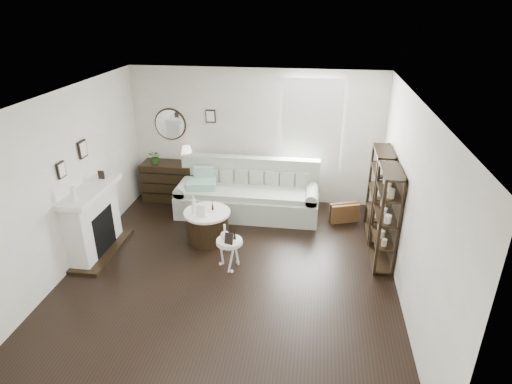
% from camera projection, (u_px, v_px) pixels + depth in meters
% --- Properties ---
extents(room, '(5.50, 5.50, 5.50)m').
position_uv_depth(room, '(293.00, 127.00, 8.30)').
color(room, black).
rests_on(room, ground).
extents(fireplace, '(0.50, 1.40, 1.84)m').
position_uv_depth(fireplace, '(94.00, 223.00, 6.98)').
color(fireplace, white).
rests_on(fireplace, ground).
extents(shelf_unit_far, '(0.30, 0.80, 1.60)m').
position_uv_depth(shelf_unit_far, '(379.00, 194.00, 7.39)').
color(shelf_unit_far, black).
rests_on(shelf_unit_far, ground).
extents(shelf_unit_near, '(0.30, 0.80, 1.60)m').
position_uv_depth(shelf_unit_near, '(386.00, 218.00, 6.58)').
color(shelf_unit_near, black).
rests_on(shelf_unit_near, ground).
extents(sofa, '(2.72, 0.94, 1.06)m').
position_uv_depth(sofa, '(248.00, 196.00, 8.37)').
color(sofa, '#A2AD9A').
rests_on(sofa, ground).
extents(quilt, '(0.62, 0.54, 0.14)m').
position_uv_depth(quilt, '(201.00, 184.00, 8.25)').
color(quilt, '#268D71').
rests_on(quilt, sofa).
extents(suitcase, '(0.57, 0.35, 0.36)m').
position_uv_depth(suitcase, '(344.00, 213.00, 8.10)').
color(suitcase, brown).
rests_on(suitcase, ground).
extents(dresser, '(1.21, 0.52, 0.80)m').
position_uv_depth(dresser, '(173.00, 181.00, 8.91)').
color(dresser, black).
rests_on(dresser, ground).
extents(table_lamp, '(0.26, 0.26, 0.38)m').
position_uv_depth(table_lamp, '(187.00, 155.00, 8.62)').
color(table_lamp, beige).
rests_on(table_lamp, dresser).
extents(potted_plant, '(0.30, 0.28, 0.28)m').
position_uv_depth(potted_plant, '(155.00, 157.00, 8.68)').
color(potted_plant, '#205017').
rests_on(potted_plant, dresser).
extents(drum_table, '(0.80, 0.80, 0.56)m').
position_uv_depth(drum_table, '(208.00, 226.00, 7.43)').
color(drum_table, black).
rests_on(drum_table, ground).
extents(pedestal_table, '(0.41, 0.41, 0.50)m').
position_uv_depth(pedestal_table, '(229.00, 242.00, 6.59)').
color(pedestal_table, white).
rests_on(pedestal_table, ground).
extents(eiffel_drum, '(0.12, 0.12, 0.17)m').
position_uv_depth(eiffel_drum, '(213.00, 206.00, 7.32)').
color(eiffel_drum, black).
rests_on(eiffel_drum, drum_table).
extents(bottle_drum, '(0.07, 0.07, 0.32)m').
position_uv_depth(bottle_drum, '(194.00, 205.00, 7.19)').
color(bottle_drum, silver).
rests_on(bottle_drum, drum_table).
extents(card_frame_drum, '(0.15, 0.07, 0.20)m').
position_uv_depth(card_frame_drum, '(200.00, 211.00, 7.10)').
color(card_frame_drum, silver).
rests_on(card_frame_drum, drum_table).
extents(eiffel_ped, '(0.14, 0.14, 0.19)m').
position_uv_depth(eiffel_ped, '(235.00, 234.00, 6.55)').
color(eiffel_ped, black).
rests_on(eiffel_ped, pedestal_table).
extents(flask_ped, '(0.14, 0.14, 0.26)m').
position_uv_depth(flask_ped, '(225.00, 232.00, 6.54)').
color(flask_ped, silver).
rests_on(flask_ped, pedestal_table).
extents(card_frame_ped, '(0.14, 0.09, 0.18)m').
position_uv_depth(card_frame_ped, '(229.00, 239.00, 6.44)').
color(card_frame_ped, black).
rests_on(card_frame_ped, pedestal_table).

